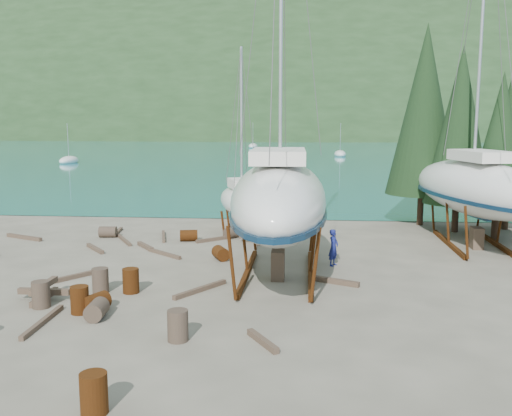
# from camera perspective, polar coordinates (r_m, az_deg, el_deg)

# --- Properties ---
(ground) EXTENTS (600.00, 600.00, 0.00)m
(ground) POSITION_cam_1_polar(r_m,az_deg,el_deg) (21.05, -7.11, -8.04)
(ground) COLOR #595447
(ground) RESTS_ON ground
(bay_water) EXTENTS (700.00, 700.00, 0.00)m
(bay_water) POSITION_cam_1_polar(r_m,az_deg,el_deg) (334.78, 4.43, 7.62)
(bay_water) COLOR teal
(bay_water) RESTS_ON ground
(far_hill) EXTENTS (800.00, 360.00, 110.00)m
(far_hill) POSITION_cam_1_polar(r_m,az_deg,el_deg) (339.78, 4.44, 7.64)
(far_hill) COLOR #1D3319
(far_hill) RESTS_ON ground
(far_house_left) EXTENTS (6.60, 5.60, 5.60)m
(far_house_left) POSITION_cam_1_polar(r_m,az_deg,el_deg) (219.37, -12.03, 7.68)
(far_house_left) COLOR beige
(far_house_left) RESTS_ON ground
(far_house_center) EXTENTS (6.60, 5.60, 5.60)m
(far_house_center) POSITION_cam_1_polar(r_m,az_deg,el_deg) (211.13, -1.50, 7.83)
(far_house_center) COLOR beige
(far_house_center) RESTS_ON ground
(far_house_right) EXTENTS (6.60, 5.60, 5.60)m
(far_house_right) POSITION_cam_1_polar(r_m,az_deg,el_deg) (211.28, 12.22, 7.64)
(far_house_right) COLOR beige
(far_house_right) RESTS_ON ground
(cypress_near_right) EXTENTS (3.60, 3.60, 10.00)m
(cypress_near_right) POSITION_cam_1_polar(r_m,az_deg,el_deg) (32.72, 19.73, 7.75)
(cypress_near_right) COLOR black
(cypress_near_right) RESTS_ON ground
(cypress_mid_right) EXTENTS (3.06, 3.06, 8.50)m
(cypress_mid_right) POSITION_cam_1_polar(r_m,az_deg,el_deg) (31.24, 23.24, 5.94)
(cypress_mid_right) COLOR black
(cypress_mid_right) RESTS_ON ground
(cypress_back_left) EXTENTS (4.14, 4.14, 11.50)m
(cypress_back_left) POSITION_cam_1_polar(r_m,az_deg,el_deg) (34.35, 16.51, 9.38)
(cypress_back_left) COLOR black
(cypress_back_left) RESTS_ON ground
(cypress_far_right) EXTENTS (3.24, 3.24, 9.00)m
(cypress_far_right) POSITION_cam_1_polar(r_m,az_deg,el_deg) (34.55, 24.12, 6.56)
(cypress_far_right) COLOR black
(cypress_far_right) RESTS_ON ground
(moored_boat_left) EXTENTS (2.00, 5.00, 6.05)m
(moored_boat_left) POSITION_cam_1_polar(r_m,az_deg,el_deg) (86.97, -18.20, 4.52)
(moored_boat_left) COLOR silver
(moored_boat_left) RESTS_ON ground
(moored_boat_mid) EXTENTS (2.00, 5.00, 6.05)m
(moored_boat_mid) POSITION_cam_1_polar(r_m,az_deg,el_deg) (100.01, 8.40, 5.35)
(moored_boat_mid) COLOR silver
(moored_boat_mid) RESTS_ON ground
(moored_boat_far) EXTENTS (2.00, 5.00, 6.05)m
(moored_boat_far) POSITION_cam_1_polar(r_m,az_deg,el_deg) (130.40, -0.31, 6.20)
(moored_boat_far) COLOR silver
(moored_boat_far) RESTS_ON ground
(large_sailboat_near) EXTENTS (3.87, 12.35, 19.32)m
(large_sailboat_near) POSITION_cam_1_polar(r_m,az_deg,el_deg) (22.08, 2.32, 1.06)
(large_sailboat_near) COLOR silver
(large_sailboat_near) RESTS_ON ground
(large_sailboat_far) EXTENTS (5.69, 11.66, 17.74)m
(large_sailboat_far) POSITION_cam_1_polar(r_m,az_deg,el_deg) (29.37, 21.15, 1.96)
(large_sailboat_far) COLOR silver
(large_sailboat_far) RESTS_ON ground
(small_sailboat_shore) EXTENTS (3.96, 6.55, 10.01)m
(small_sailboat_shore) POSITION_cam_1_polar(r_m,az_deg,el_deg) (31.58, -1.50, 0.72)
(small_sailboat_shore) COLOR silver
(small_sailboat_shore) RESTS_ON ground
(worker) EXTENTS (0.59, 0.67, 1.55)m
(worker) POSITION_cam_1_polar(r_m,az_deg,el_deg) (24.21, 7.76, -3.94)
(worker) COLOR navy
(worker) RESTS_ON ground
(drum_1) EXTENTS (0.64, 0.92, 0.58)m
(drum_1) POSITION_cam_1_polar(r_m,az_deg,el_deg) (18.46, -15.64, -9.78)
(drum_1) COLOR #2D2823
(drum_1) RESTS_ON ground
(drum_4) EXTENTS (0.97, 0.74, 0.58)m
(drum_4) POSITION_cam_1_polar(r_m,az_deg,el_deg) (29.14, -6.74, -2.75)
(drum_4) COLOR #5B2B0F
(drum_4) RESTS_ON ground
(drum_5) EXTENTS (0.58, 0.58, 0.88)m
(drum_5) POSITION_cam_1_polar(r_m,az_deg,el_deg) (21.12, -15.30, -6.99)
(drum_5) COLOR #2D2823
(drum_5) RESTS_ON ground
(drum_6) EXTENTS (0.91, 1.05, 0.58)m
(drum_6) POSITION_cam_1_polar(r_m,az_deg,el_deg) (25.15, -3.56, -4.54)
(drum_6) COLOR #5B2B0F
(drum_6) RESTS_ON ground
(drum_7) EXTENTS (0.58, 0.58, 0.88)m
(drum_7) POSITION_cam_1_polar(r_m,az_deg,el_deg) (12.88, -15.91, -17.40)
(drum_7) COLOR #5B2B0F
(drum_7) RESTS_ON ground
(drum_9) EXTENTS (0.92, 0.65, 0.58)m
(drum_9) POSITION_cam_1_polar(r_m,az_deg,el_deg) (30.86, -14.59, -2.33)
(drum_9) COLOR #2D2823
(drum_9) RESTS_ON ground
(drum_10) EXTENTS (0.58, 0.58, 0.88)m
(drum_10) POSITION_cam_1_polar(r_m,az_deg,el_deg) (19.08, -17.22, -8.76)
(drum_10) COLOR #5B2B0F
(drum_10) RESTS_ON ground
(drum_11) EXTENTS (1.02, 1.04, 0.58)m
(drum_11) POSITION_cam_1_polar(r_m,az_deg,el_deg) (29.75, -2.31, -2.46)
(drum_11) COLOR #2D2823
(drum_11) RESTS_ON ground
(drum_12) EXTENTS (0.91, 1.04, 0.58)m
(drum_12) POSITION_cam_1_polar(r_m,az_deg,el_deg) (19.18, -15.77, -9.08)
(drum_12) COLOR #5B2B0F
(drum_12) RESTS_ON ground
(drum_14) EXTENTS (0.58, 0.58, 0.88)m
(drum_14) POSITION_cam_1_polar(r_m,az_deg,el_deg) (20.82, -12.41, -7.11)
(drum_14) COLOR #5B2B0F
(drum_14) RESTS_ON ground
(drum_16) EXTENTS (0.58, 0.58, 0.88)m
(drum_16) POSITION_cam_1_polar(r_m,az_deg,el_deg) (20.05, -20.71, -8.10)
(drum_16) COLOR #2D2823
(drum_16) RESTS_ON ground
(drum_17) EXTENTS (0.58, 0.58, 0.88)m
(drum_17) POSITION_cam_1_polar(r_m,az_deg,el_deg) (16.22, -7.82, -11.57)
(drum_17) COLOR #2D2823
(drum_17) RESTS_ON ground
(timber_0) EXTENTS (0.82, 2.59, 0.14)m
(timber_0) POSITION_cam_1_polar(r_m,az_deg,el_deg) (30.21, -9.23, -2.82)
(timber_0) COLOR brown
(timber_0) RESTS_ON ground
(timber_1) EXTENTS (1.81, 1.01, 0.19)m
(timber_1) POSITION_cam_1_polar(r_m,az_deg,el_deg) (21.72, 7.89, -7.27)
(timber_1) COLOR brown
(timber_1) RESTS_ON ground
(timber_2) EXTENTS (2.37, 1.20, 0.19)m
(timber_2) POSITION_cam_1_polar(r_m,az_deg,el_deg) (31.84, -22.18, -2.72)
(timber_2) COLOR brown
(timber_2) RESTS_ON ground
(timber_3) EXTENTS (0.21, 2.78, 0.15)m
(timber_3) POSITION_cam_1_polar(r_m,az_deg,el_deg) (18.59, -20.55, -10.59)
(timber_3) COLOR brown
(timber_3) RESTS_ON ground
(timber_4) EXTENTS (1.41, 1.67, 0.17)m
(timber_4) POSITION_cam_1_polar(r_m,az_deg,el_deg) (28.00, -15.80, -3.92)
(timber_4) COLOR brown
(timber_4) RESTS_ON ground
(timber_5) EXTENTS (1.56, 2.28, 0.16)m
(timber_5) POSITION_cam_1_polar(r_m,az_deg,el_deg) (20.67, -5.58, -8.10)
(timber_5) COLOR brown
(timber_5) RESTS_ON ground
(timber_7) EXTENTS (0.99, 1.46, 0.17)m
(timber_7) POSITION_cam_1_polar(r_m,az_deg,el_deg) (15.99, 0.66, -13.15)
(timber_7) COLOR brown
(timber_7) RESTS_ON ground
(timber_8) EXTENTS (1.19, 1.49, 0.19)m
(timber_8) POSITION_cam_1_polar(r_m,az_deg,el_deg) (27.88, -11.00, -3.78)
(timber_8) COLOR brown
(timber_8) RESTS_ON ground
(timber_9) EXTENTS (0.44, 2.22, 0.15)m
(timber_9) POSITION_cam_1_polar(r_m,az_deg,el_deg) (31.85, -13.69, -2.35)
(timber_9) COLOR brown
(timber_9) RESTS_ON ground
(timber_10) EXTENTS (2.10, 1.89, 0.16)m
(timber_10) POSITION_cam_1_polar(r_m,az_deg,el_deg) (29.29, -3.73, -3.06)
(timber_10) COLOR brown
(timber_10) RESTS_ON ground
(timber_11) EXTENTS (1.93, 1.67, 0.15)m
(timber_11) POSITION_cam_1_polar(r_m,az_deg,el_deg) (26.30, -9.18, -4.52)
(timber_11) COLOR brown
(timber_11) RESTS_ON ground
(timber_12) EXTENTS (1.64, 2.17, 0.17)m
(timber_12) POSITION_cam_1_polar(r_m,az_deg,el_deg) (23.23, -17.97, -6.59)
(timber_12) COLOR brown
(timber_12) RESTS_ON ground
(timber_15) EXTENTS (1.77, 2.86, 0.15)m
(timber_15) POSITION_cam_1_polar(r_m,az_deg,el_deg) (29.97, -13.18, -3.02)
(timber_15) COLOR brown
(timber_15) RESTS_ON ground
(timber_pile_fore) EXTENTS (1.80, 1.80, 0.60)m
(timber_pile_fore) POSITION_cam_1_polar(r_m,az_deg,el_deg) (20.87, -20.43, -7.83)
(timber_pile_fore) COLOR brown
(timber_pile_fore) RESTS_ON ground
(timber_pile_aft) EXTENTS (1.80, 1.80, 0.60)m
(timber_pile_aft) POSITION_cam_1_polar(r_m,az_deg,el_deg) (28.60, 0.12, -2.89)
(timber_pile_aft) COLOR brown
(timber_pile_aft) RESTS_ON ground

